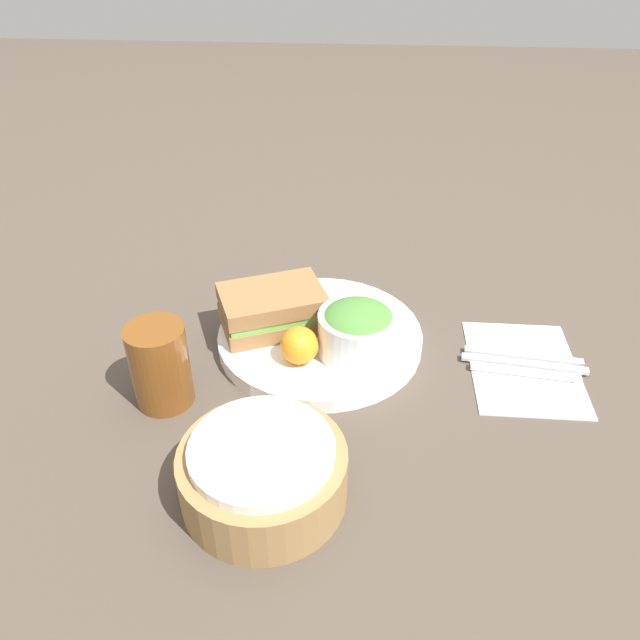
{
  "coord_description": "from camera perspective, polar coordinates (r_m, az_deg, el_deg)",
  "views": [
    {
      "loc": [
        -0.06,
        0.71,
        0.55
      ],
      "look_at": [
        0.0,
        0.0,
        0.04
      ],
      "focal_mm": 35.0,
      "sensor_mm": 36.0,
      "label": 1
    }
  ],
  "objects": [
    {
      "name": "bread_basket",
      "position": [
        0.68,
        -5.22,
        -13.67
      ],
      "size": [
        0.18,
        0.18,
        0.08
      ],
      "color": "#997547",
      "rests_on": "ground_plane"
    },
    {
      "name": "napkin",
      "position": [
        0.9,
        18.12,
        -4.05
      ],
      "size": [
        0.14,
        0.2,
        0.0
      ],
      "primitive_type": "cube",
      "color": "white",
      "rests_on": "ground_plane"
    },
    {
      "name": "ground_plane",
      "position": [
        0.9,
        -0.0,
        -2.15
      ],
      "size": [
        4.0,
        4.0,
        0.0
      ],
      "primitive_type": "plane",
      "color": "#4C4238"
    },
    {
      "name": "dressing_cup",
      "position": [
        0.92,
        2.45,
        1.41
      ],
      "size": [
        0.07,
        0.07,
        0.03
      ],
      "primitive_type": "cylinder",
      "color": "#B7B7BC",
      "rests_on": "plate"
    },
    {
      "name": "knife",
      "position": [
        0.9,
        18.17,
        -3.83
      ],
      "size": [
        0.17,
        0.03,
        0.01
      ],
      "primitive_type": "cube",
      "rotation": [
        0.0,
        0.0,
        3.03
      ],
      "color": "silver",
      "rests_on": "napkin"
    },
    {
      "name": "salad_bowl",
      "position": [
        0.83,
        3.48,
        -0.79
      ],
      "size": [
        0.11,
        0.11,
        0.07
      ],
      "color": "white",
      "rests_on": "plate"
    },
    {
      "name": "orange_wedge",
      "position": [
        0.82,
        -1.9,
        -2.34
      ],
      "size": [
        0.05,
        0.05,
        0.05
      ],
      "primitive_type": "sphere",
      "color": "orange",
      "rests_on": "plate"
    },
    {
      "name": "sandwich",
      "position": [
        0.89,
        -4.36,
        1.05
      ],
      "size": [
        0.17,
        0.14,
        0.06
      ],
      "color": "olive",
      "rests_on": "plate"
    },
    {
      "name": "spoon",
      "position": [
        0.89,
        18.25,
        -4.55
      ],
      "size": [
        0.15,
        0.03,
        0.01
      ],
      "primitive_type": "cube",
      "rotation": [
        0.0,
        0.0,
        3.03
      ],
      "color": "silver",
      "rests_on": "napkin"
    },
    {
      "name": "fork",
      "position": [
        0.91,
        18.09,
        -3.13
      ],
      "size": [
        0.16,
        0.03,
        0.01
      ],
      "primitive_type": "cube",
      "rotation": [
        0.0,
        0.0,
        3.03
      ],
      "color": "silver",
      "rests_on": "napkin"
    },
    {
      "name": "plate",
      "position": [
        0.9,
        -0.0,
        -1.6
      ],
      "size": [
        0.29,
        0.29,
        0.02
      ],
      "primitive_type": "cylinder",
      "color": "white",
      "rests_on": "ground_plane"
    },
    {
      "name": "drink_glass",
      "position": [
        0.8,
        -14.42,
        -4.03
      ],
      "size": [
        0.07,
        0.07,
        0.11
      ],
      "primitive_type": "cylinder",
      "color": "brown",
      "rests_on": "ground_plane"
    }
  ]
}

